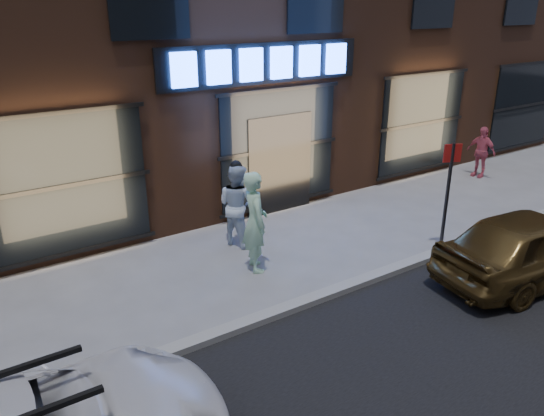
{
  "coord_description": "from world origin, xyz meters",
  "views": [
    {
      "loc": [
        -7.01,
        -6.26,
        4.9
      ],
      "look_at": [
        -1.77,
        1.6,
        1.2
      ],
      "focal_mm": 35.0,
      "sensor_mm": 36.0,
      "label": 1
    }
  ],
  "objects_px": {
    "man_cap": "(237,205)",
    "gold_sedan": "(534,246)",
    "man_bowtie": "(255,222)",
    "passerby": "(481,152)",
    "sign_post": "(448,187)"
  },
  "relations": [
    {
      "from": "man_bowtie",
      "to": "sign_post",
      "type": "distance_m",
      "value": 4.0
    },
    {
      "from": "man_bowtie",
      "to": "sign_post",
      "type": "relative_size",
      "value": 0.86
    },
    {
      "from": "man_cap",
      "to": "gold_sedan",
      "type": "bearing_deg",
      "value": -158.72
    },
    {
      "from": "passerby",
      "to": "man_cap",
      "type": "bearing_deg",
      "value": -95.21
    },
    {
      "from": "gold_sedan",
      "to": "sign_post",
      "type": "bearing_deg",
      "value": 18.16
    },
    {
      "from": "passerby",
      "to": "gold_sedan",
      "type": "bearing_deg",
      "value": -51.37
    },
    {
      "from": "man_bowtie",
      "to": "gold_sedan",
      "type": "bearing_deg",
      "value": -112.39
    },
    {
      "from": "passerby",
      "to": "sign_post",
      "type": "distance_m",
      "value": 5.68
    },
    {
      "from": "man_cap",
      "to": "man_bowtie",
      "type": "bearing_deg",
      "value": 146.85
    },
    {
      "from": "man_cap",
      "to": "sign_post",
      "type": "bearing_deg",
      "value": -147.03
    },
    {
      "from": "man_cap",
      "to": "sign_post",
      "type": "height_order",
      "value": "sign_post"
    },
    {
      "from": "passerby",
      "to": "sign_post",
      "type": "relative_size",
      "value": 0.66
    },
    {
      "from": "man_bowtie",
      "to": "man_cap",
      "type": "bearing_deg",
      "value": 2.04
    },
    {
      "from": "man_bowtie",
      "to": "gold_sedan",
      "type": "relative_size",
      "value": 0.5
    },
    {
      "from": "sign_post",
      "to": "gold_sedan",
      "type": "bearing_deg",
      "value": -54.23
    }
  ]
}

